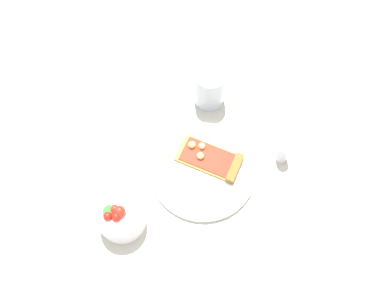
{
  "coord_description": "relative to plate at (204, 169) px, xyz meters",
  "views": [
    {
      "loc": [
        0.17,
        0.31,
        0.86
      ],
      "look_at": [
        -0.0,
        -0.06,
        0.03
      ],
      "focal_mm": 34.6,
      "sensor_mm": 36.0,
      "label": 1
    }
  ],
  "objects": [
    {
      "name": "salad_bowl",
      "position": [
        0.23,
        0.04,
        0.03
      ],
      "size": [
        0.11,
        0.11,
        0.09
      ],
      "color": "white",
      "rests_on": "ground_plane"
    },
    {
      "name": "pizza_slice_main",
      "position": [
        -0.03,
        -0.01,
        0.01
      ],
      "size": [
        0.16,
        0.17,
        0.03
      ],
      "color": "gold",
      "rests_on": "plate"
    },
    {
      "name": "paper_napkin",
      "position": [
        0.08,
        -0.23,
        -0.01
      ],
      "size": [
        0.11,
        0.12,
        0.0
      ],
      "primitive_type": "cube",
      "rotation": [
        0.0,
        0.0,
        -0.06
      ],
      "color": "white",
      "rests_on": "ground_plane"
    },
    {
      "name": "soda_glass",
      "position": [
        -0.1,
        -0.19,
        0.04
      ],
      "size": [
        0.08,
        0.08,
        0.11
      ],
      "color": "silver",
      "rests_on": "ground_plane"
    },
    {
      "name": "pepper_shaker",
      "position": [
        -0.19,
        0.05,
        0.03
      ],
      "size": [
        0.03,
        0.03,
        0.08
      ],
      "color": "silver",
      "rests_on": "ground_plane"
    },
    {
      "name": "plate",
      "position": [
        0.0,
        0.0,
        0.0
      ],
      "size": [
        0.26,
        0.26,
        0.01
      ],
      "primitive_type": "cylinder",
      "color": "white",
      "rests_on": "ground_plane"
    },
    {
      "name": "ground_plane",
      "position": [
        0.0,
        -0.01,
        -0.01
      ],
      "size": [
        2.4,
        2.4,
        0.0
      ],
      "primitive_type": "plane",
      "color": "beige",
      "rests_on": "ground"
    }
  ]
}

